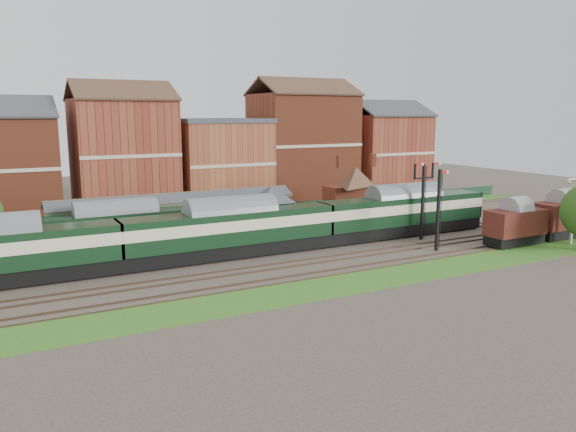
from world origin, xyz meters
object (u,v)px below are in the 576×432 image
semaphore_bracket (423,197)px  platform_railcar (117,228)px  signal_box (271,213)px  dmu_train (231,229)px  goods_van_a (562,217)px

semaphore_bracket → platform_railcar: bearing=163.3°
signal_box → dmu_train: bearing=-150.6°
signal_box → platform_railcar: 15.23m
dmu_train → platform_railcar: size_ratio=3.29×
platform_railcar → goods_van_a: size_ratio=2.71×
signal_box → semaphore_bracket: bearing=-20.9°
dmu_train → goods_van_a: 35.80m
signal_box → platform_railcar: signal_box is taller
signal_box → semaphore_bracket: size_ratio=0.73×
goods_van_a → signal_box: bearing=157.0°
dmu_train → platform_railcar: (-9.09, 6.50, -0.23)m
signal_box → goods_van_a: signal_box is taller
dmu_train → goods_van_a: bearing=-14.6°
semaphore_bracket → dmu_train: 21.05m
dmu_train → platform_railcar: dmu_train is taller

